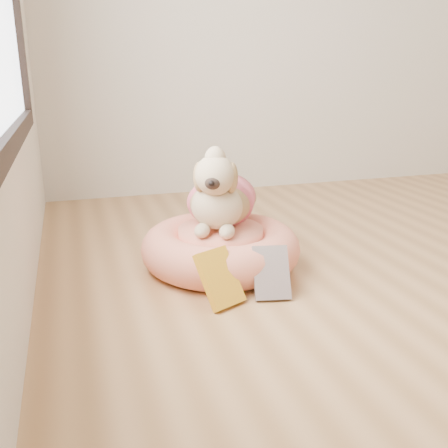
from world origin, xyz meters
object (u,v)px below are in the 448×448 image
object	(u,v)px
dog	(220,184)
book_white	(271,273)
pet_bed	(221,248)
book_yellow	(220,278)

from	to	relation	value
dog	book_white	distance (m)	0.49
pet_bed	book_yellow	xyz separation A→B (m)	(-0.11, -0.36, 0.01)
pet_bed	book_yellow	bearing A→B (deg)	-107.56
pet_bed	book_white	size ratio (longest dim) A/B	3.31
pet_bed	book_white	xyz separation A→B (m)	(0.10, -0.35, 0.01)
book_yellow	dog	bearing A→B (deg)	47.52
pet_bed	dog	size ratio (longest dim) A/B	1.36
pet_bed	book_white	bearing A→B (deg)	-73.98
pet_bed	dog	world-z (taller)	dog
book_yellow	book_white	size ratio (longest dim) A/B	1.05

